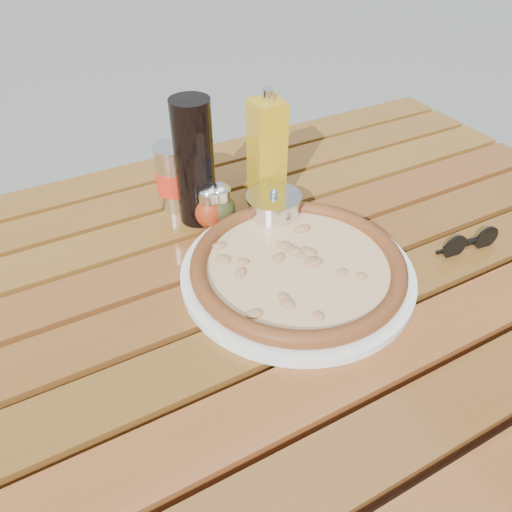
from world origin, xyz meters
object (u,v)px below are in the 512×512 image
olive_oil_cruet (267,151)px  sunglasses (469,243)px  oregano_shaker (220,206)px  plate (297,272)px  pepper_shaker (210,207)px  dark_bottle (195,163)px  parmesan_tin (273,209)px  soda_can (175,177)px  pizza (298,265)px  table (262,312)px

olive_oil_cruet → sunglasses: (0.21, -0.30, -0.08)m
oregano_shaker → plate: bearing=-76.2°
pepper_shaker → olive_oil_cruet: bearing=14.6°
dark_bottle → plate: bearing=-72.1°
pepper_shaker → parmesan_tin: size_ratio=0.84×
soda_can → pizza: bearing=-72.1°
table → olive_oil_cruet: 0.29m
plate → parmesan_tin: bearing=75.1°
oregano_shaker → soda_can: size_ratio=0.68×
sunglasses → pizza: bearing=170.7°
plate → sunglasses: bearing=-15.8°
olive_oil_cruet → oregano_shaker: bearing=-161.8°
plate → soda_can: size_ratio=3.00×
dark_bottle → parmesan_tin: size_ratio=2.24×
dark_bottle → oregano_shaker: bearing=-54.2°
olive_oil_cruet → parmesan_tin: 0.11m
pepper_shaker → sunglasses: size_ratio=0.74×
pizza → sunglasses: (0.28, -0.08, -0.01)m
pizza → oregano_shaker: size_ratio=5.20×
pizza → sunglasses: 0.29m
parmesan_tin → pizza: bearing=-104.9°
olive_oil_cruet → pizza: bearing=-107.3°
soda_can → parmesan_tin: bearing=-47.4°
dark_bottle → soda_can: (-0.02, 0.06, -0.05)m
table → plate: bearing=-22.7°
table → soda_can: size_ratio=11.67×
pizza → olive_oil_cruet: (0.07, 0.22, 0.07)m
table → plate: size_ratio=3.89×
soda_can → plate: bearing=-72.1°
sunglasses → soda_can: bearing=142.8°
pizza → dark_bottle: dark_bottle is taller
table → dark_bottle: size_ratio=6.36×
table → sunglasses: 0.36m
pepper_shaker → sunglasses: (0.34, -0.27, -0.02)m
plate → pizza: 0.02m
oregano_shaker → olive_oil_cruet: 0.13m
dark_bottle → soda_can: dark_bottle is taller
dark_bottle → parmesan_tin: dark_bottle is taller
soda_can → pepper_shaker: bearing=-73.2°
oregano_shaker → soda_can: (-0.04, 0.09, 0.02)m
oregano_shaker → sunglasses: 0.42m
table → sunglasses: bearing=-16.9°
pizza → oregano_shaker: (-0.04, 0.18, 0.02)m
pizza → pepper_shaker: 0.20m
table → pepper_shaker: pepper_shaker is taller
plate → oregano_shaker: size_ratio=4.39×
pizza → soda_can: size_ratio=3.55×
plate → pepper_shaker: size_ratio=4.39×
oregano_shaker → parmesan_tin: 0.09m
soda_can → table: bearing=-81.4°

